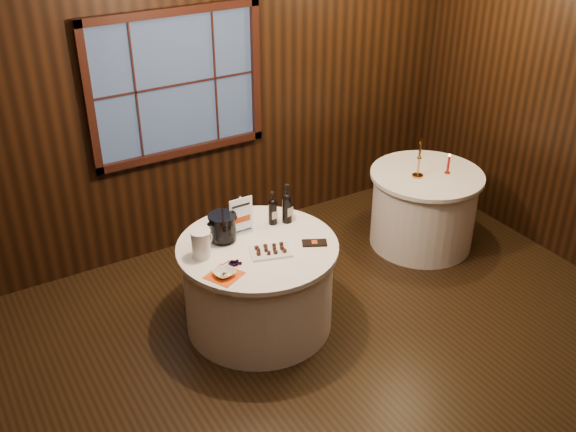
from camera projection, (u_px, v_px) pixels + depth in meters
ground at (325, 397)px, 4.91m from camera, size 6.00×6.00×0.00m
back_wall at (176, 95)px, 6.00m from camera, size 6.00×0.10×3.00m
main_table at (258, 285)px, 5.47m from camera, size 1.28×1.28×0.77m
side_table at (423, 208)px, 6.58m from camera, size 1.08×1.08×0.77m
sign_stand at (241, 220)px, 5.39m from camera, size 0.20×0.10×0.32m
port_bottle_left at (273, 210)px, 5.50m from camera, size 0.07×0.07×0.29m
port_bottle_right at (287, 206)px, 5.52m from camera, size 0.08×0.09×0.34m
ice_bucket at (223, 227)px, 5.27m from camera, size 0.23×0.23×0.23m
chocolate_plate at (271, 251)px, 5.17m from camera, size 0.36×0.29×0.05m
chocolate_box at (314, 243)px, 5.29m from camera, size 0.22×0.18×0.02m
grape_bunch at (234, 262)px, 5.04m from camera, size 0.16×0.10×0.04m
glass_pitcher at (201, 244)px, 5.08m from camera, size 0.20×0.16×0.22m
orange_napkin at (224, 275)px, 4.91m from camera, size 0.31×0.31×0.00m
cracker_bowl at (224, 273)px, 4.90m from camera, size 0.18×0.18×0.04m
brass_candlestick at (419, 164)px, 6.26m from camera, size 0.10×0.10×0.37m
red_candle at (448, 166)px, 6.34m from camera, size 0.06×0.06×0.21m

